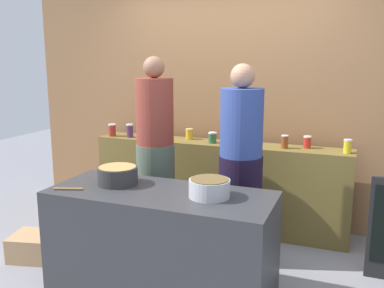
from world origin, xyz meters
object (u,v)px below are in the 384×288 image
preserve_jar_5 (247,140)px  cooking_pot_left (118,175)px  preserve_jar_3 (189,134)px  wooden_spoon (68,189)px  preserve_jar_4 (212,138)px  preserve_jar_1 (130,131)px  cook_in_cap (240,174)px  preserve_jar_0 (112,130)px  preserve_jar_7 (307,142)px  cooking_pot_center (209,188)px  preserve_jar_2 (160,133)px  cook_with_tongs (156,162)px  bread_crate (34,246)px  preserve_jar_8 (348,146)px  preserve_jar_6 (285,142)px

preserve_jar_5 → cooking_pot_left: (-0.71, -1.34, -0.10)m
preserve_jar_3 → wooden_spoon: bearing=-100.7°
preserve_jar_4 → preserve_jar_1: bearing=-178.4°
cook_in_cap → preserve_jar_0: bearing=161.1°
preserve_jar_1 → preserve_jar_4: 0.96m
preserve_jar_7 → cooking_pot_center: preserve_jar_7 is taller
preserve_jar_0 → preserve_jar_5: 1.54m
preserve_jar_2 → cook_with_tongs: cook_with_tongs is taller
preserve_jar_2 → bread_crate: (-0.65, -1.31, -0.87)m
preserve_jar_5 → cooking_pot_center: preserve_jar_5 is taller
preserve_jar_1 → preserve_jar_4: preserve_jar_1 is taller
bread_crate → cook_with_tongs: bearing=36.6°
bread_crate → preserve_jar_4: bearing=45.2°
cooking_pot_center → preserve_jar_4: bearing=107.8°
cooking_pot_center → preserve_jar_7: bearing=70.3°
preserve_jar_2 → preserve_jar_3: size_ratio=0.99×
preserve_jar_2 → wooden_spoon: (0.00, -1.60, -0.16)m
preserve_jar_1 → preserve_jar_3: size_ratio=1.29×
preserve_jar_5 → preserve_jar_8: 0.96m
preserve_jar_1 → cooking_pot_center: size_ratio=0.50×
preserve_jar_0 → preserve_jar_2: preserve_jar_0 is taller
preserve_jar_5 → cook_in_cap: cook_in_cap is taller
preserve_jar_6 → preserve_jar_7: (0.20, 0.09, -0.01)m
preserve_jar_5 → cook_with_tongs: bearing=-138.3°
preserve_jar_6 → bread_crate: 2.54m
preserve_jar_3 → cooking_pot_center: bearing=-63.2°
wooden_spoon → cooking_pot_center: bearing=12.5°
preserve_jar_7 → bread_crate: bearing=-148.2°
preserve_jar_7 → bread_crate: 2.75m
preserve_jar_0 → preserve_jar_4: preserve_jar_0 is taller
preserve_jar_0 → cooking_pot_center: size_ratio=0.46×
cook_in_cap → bread_crate: 1.98m
preserve_jar_7 → preserve_jar_8: (0.37, -0.10, 0.00)m
preserve_jar_4 → cooking_pot_left: size_ratio=0.36×
cooking_pot_center → preserve_jar_5: bearing=92.9°
preserve_jar_3 → cooking_pot_left: size_ratio=0.36×
cooking_pot_left → cook_with_tongs: bearing=90.9°
preserve_jar_2 → cook_with_tongs: (0.26, -0.63, -0.16)m
preserve_jar_3 → preserve_jar_6: size_ratio=0.89×
preserve_jar_5 → bread_crate: preserve_jar_5 is taller
cooking_pot_center → cook_with_tongs: cook_with_tongs is taller
preserve_jar_0 → preserve_jar_3: bearing=9.0°
preserve_jar_1 → preserve_jar_7: bearing=3.8°
cooking_pot_center → preserve_jar_6: bearing=77.0°
preserve_jar_6 → preserve_jar_8: size_ratio=1.01×
preserve_jar_3 → cook_in_cap: (0.76, -0.70, -0.19)m
preserve_jar_5 → cook_in_cap: size_ratio=0.06×
preserve_jar_0 → preserve_jar_2: size_ratio=1.20×
preserve_jar_3 → preserve_jar_7: bearing=-0.4°
preserve_jar_4 → cook_in_cap: 0.78m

